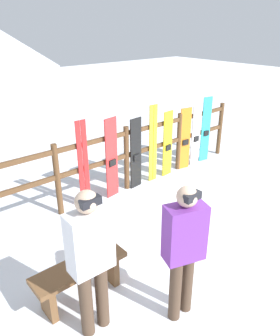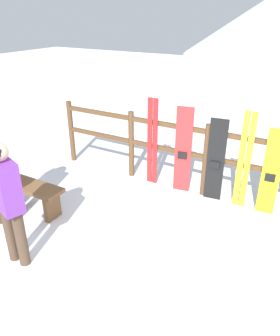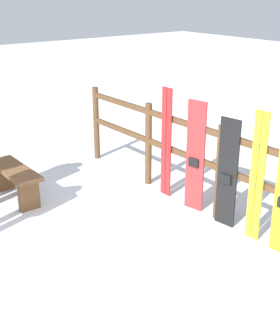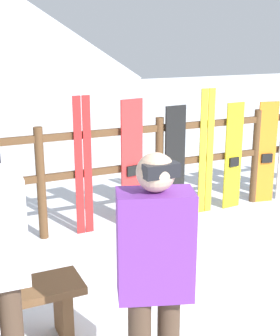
# 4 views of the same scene
# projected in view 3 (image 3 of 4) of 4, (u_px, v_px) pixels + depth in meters

# --- Properties ---
(ground_plane) EXTENTS (40.00, 40.00, 0.00)m
(ground_plane) POSITION_uv_depth(u_px,v_px,m) (73.00, 275.00, 4.98)
(ground_plane) COLOR white
(fence) EXTENTS (5.91, 0.10, 1.27)m
(fence) POSITION_uv_depth(u_px,v_px,m) (220.00, 164.00, 5.95)
(fence) COLOR brown
(fence) RESTS_ON ground
(bench) EXTENTS (1.13, 0.36, 0.48)m
(bench) POSITION_uv_depth(u_px,v_px,m) (15.00, 177.00, 6.63)
(bench) COLOR brown
(bench) RESTS_ON ground
(ski_pair_red) EXTENTS (0.19, 0.02, 1.59)m
(ski_pair_red) POSITION_uv_depth(u_px,v_px,m) (166.00, 143.00, 6.62)
(ski_pair_red) COLOR red
(ski_pair_red) RESTS_ON ground
(snowboard_red) EXTENTS (0.29, 0.09, 1.52)m
(snowboard_red) POSITION_uv_depth(u_px,v_px,m) (195.00, 157.00, 6.20)
(snowboard_red) COLOR red
(snowboard_red) RESTS_ON ground
(snowboard_black_stripe) EXTENTS (0.29, 0.08, 1.41)m
(snowboard_black_stripe) POSITION_uv_depth(u_px,v_px,m) (227.00, 174.00, 5.80)
(snowboard_black_stripe) COLOR black
(snowboard_black_stripe) RESTS_ON ground
(ski_pair_yellow) EXTENTS (0.20, 0.02, 1.59)m
(ski_pair_yellow) POSITION_uv_depth(u_px,v_px,m) (257.00, 178.00, 5.44)
(ski_pair_yellow) COLOR yellow
(ski_pair_yellow) RESTS_ON ground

